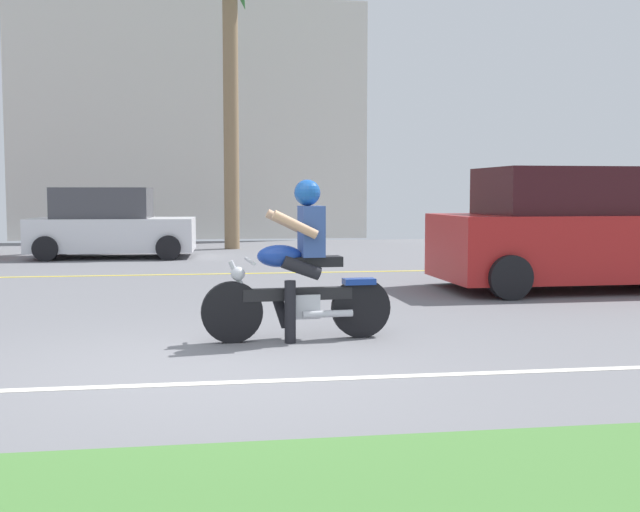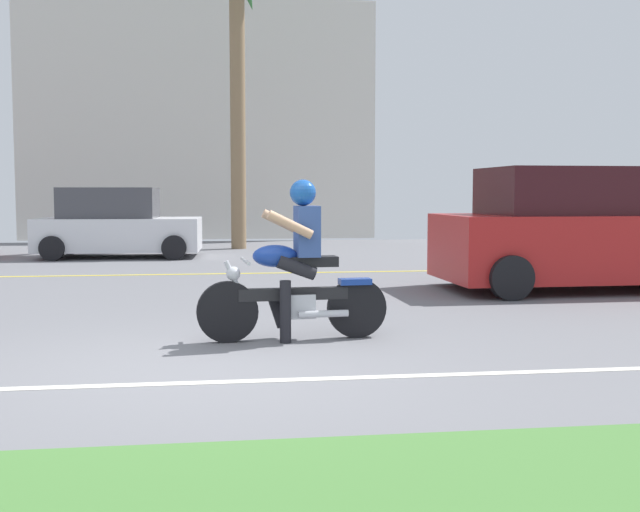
% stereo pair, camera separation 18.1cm
% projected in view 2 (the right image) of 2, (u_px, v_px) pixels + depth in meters
% --- Properties ---
extents(ground, '(56.00, 30.00, 0.04)m').
position_uv_depth(ground, '(209.00, 317.00, 9.71)').
color(ground, slate).
extents(lane_line_near, '(50.40, 0.12, 0.01)m').
position_uv_depth(lane_line_near, '(206.00, 382.00, 6.24)').
color(lane_line_near, silver).
rests_on(lane_line_near, ground).
extents(lane_line_far, '(50.40, 0.12, 0.01)m').
position_uv_depth(lane_line_far, '(210.00, 274.00, 14.60)').
color(lane_line_far, yellow).
rests_on(lane_line_far, ground).
extents(motorcyclist, '(1.97, 0.64, 1.65)m').
position_uv_depth(motorcyclist, '(295.00, 273.00, 8.01)').
color(motorcyclist, black).
rests_on(motorcyclist, ground).
extents(suv_nearby, '(4.68, 2.29, 1.90)m').
position_uv_depth(suv_nearby, '(586.00, 231.00, 12.21)').
color(suv_nearby, '#AD1E1E').
rests_on(suv_nearby, ground).
extents(parked_car_1, '(3.80, 2.12, 1.63)m').
position_uv_depth(parked_car_1, '(117.00, 225.00, 18.35)').
color(parked_car_1, silver).
rests_on(parked_car_1, ground).
extents(palm_tree_0, '(3.49, 3.52, 8.07)m').
position_uv_depth(palm_tree_0, '(237.00, 0.00, 20.71)').
color(palm_tree_0, '#846B4C').
rests_on(palm_tree_0, ground).
extents(building_far, '(11.52, 4.00, 7.78)m').
position_uv_depth(building_far, '(201.00, 124.00, 27.13)').
color(building_far, beige).
rests_on(building_far, ground).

